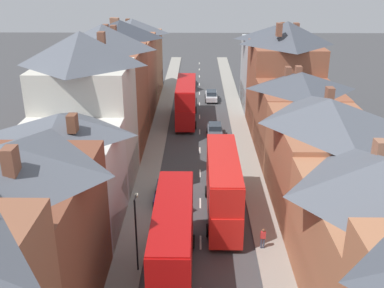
{
  "coord_description": "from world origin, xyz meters",
  "views": [
    {
      "loc": [
        -0.26,
        -10.45,
        19.32
      ],
      "look_at": [
        -0.84,
        32.98,
        1.97
      ],
      "focal_mm": 42.0,
      "sensor_mm": 36.0,
      "label": 1
    }
  ],
  "objects_px": {
    "double_decker_bus_far_approaching": "(173,240)",
    "car_parked_right_a": "(215,130)",
    "double_decker_bus_mid_street": "(186,101)",
    "car_near_silver": "(189,80)",
    "car_mid_black": "(165,192)",
    "street_lamp": "(136,229)",
    "double_decker_bus_lead": "(223,185)",
    "car_near_blue": "(211,96)",
    "pedestrian_mid_left": "(263,237)"
  },
  "relations": [
    {
      "from": "double_decker_bus_far_approaching",
      "to": "car_parked_right_a",
      "type": "xyz_separation_m",
      "value": [
        3.61,
        26.32,
        -1.98
      ]
    },
    {
      "from": "double_decker_bus_mid_street",
      "to": "car_near_silver",
      "type": "distance_m",
      "value": 19.72
    },
    {
      "from": "car_parked_right_a",
      "to": "double_decker_bus_far_approaching",
      "type": "bearing_deg",
      "value": -97.81
    },
    {
      "from": "car_near_silver",
      "to": "car_mid_black",
      "type": "xyz_separation_m",
      "value": [
        -1.3,
        -41.27,
        -0.04
      ]
    },
    {
      "from": "street_lamp",
      "to": "double_decker_bus_lead",
      "type": "bearing_deg",
      "value": 50.0
    },
    {
      "from": "double_decker_bus_lead",
      "to": "car_near_blue",
      "type": "height_order",
      "value": "double_decker_bus_lead"
    },
    {
      "from": "double_decker_bus_far_approaching",
      "to": "pedestrian_mid_left",
      "type": "height_order",
      "value": "double_decker_bus_far_approaching"
    },
    {
      "from": "double_decker_bus_mid_street",
      "to": "pedestrian_mid_left",
      "type": "distance_m",
      "value": 29.73
    },
    {
      "from": "car_mid_black",
      "to": "pedestrian_mid_left",
      "type": "bearing_deg",
      "value": -44.03
    },
    {
      "from": "double_decker_bus_lead",
      "to": "car_near_blue",
      "type": "distance_m",
      "value": 34.09
    },
    {
      "from": "double_decker_bus_mid_street",
      "to": "car_parked_right_a",
      "type": "distance_m",
      "value": 7.1
    },
    {
      "from": "car_near_blue",
      "to": "car_mid_black",
      "type": "distance_m",
      "value": 31.78
    },
    {
      "from": "car_near_blue",
      "to": "car_parked_right_a",
      "type": "bearing_deg",
      "value": -90.0
    },
    {
      "from": "double_decker_bus_far_approaching",
      "to": "car_mid_black",
      "type": "distance_m",
      "value": 10.72
    },
    {
      "from": "double_decker_bus_mid_street",
      "to": "car_mid_black",
      "type": "bearing_deg",
      "value": -93.41
    },
    {
      "from": "double_decker_bus_far_approaching",
      "to": "street_lamp",
      "type": "xyz_separation_m",
      "value": [
        -2.44,
        0.63,
        0.43
      ]
    },
    {
      "from": "car_near_silver",
      "to": "street_lamp",
      "type": "xyz_separation_m",
      "value": [
        -2.45,
        -51.1,
        2.4
      ]
    },
    {
      "from": "car_parked_right_a",
      "to": "street_lamp",
      "type": "relative_size",
      "value": 0.74
    },
    {
      "from": "car_near_blue",
      "to": "pedestrian_mid_left",
      "type": "distance_m",
      "value": 38.84
    },
    {
      "from": "car_near_silver",
      "to": "car_parked_right_a",
      "type": "bearing_deg",
      "value": -81.94
    },
    {
      "from": "pedestrian_mid_left",
      "to": "street_lamp",
      "type": "distance_m",
      "value": 9.36
    },
    {
      "from": "double_decker_bus_mid_street",
      "to": "double_decker_bus_far_approaching",
      "type": "relative_size",
      "value": 1.0
    },
    {
      "from": "pedestrian_mid_left",
      "to": "double_decker_bus_mid_street",
      "type": "bearing_deg",
      "value": 102.28
    },
    {
      "from": "car_mid_black",
      "to": "pedestrian_mid_left",
      "type": "distance_m",
      "value": 10.58
    },
    {
      "from": "double_decker_bus_mid_street",
      "to": "car_near_silver",
      "type": "bearing_deg",
      "value": 89.97
    },
    {
      "from": "double_decker_bus_lead",
      "to": "car_mid_black",
      "type": "relative_size",
      "value": 2.45
    },
    {
      "from": "car_parked_right_a",
      "to": "street_lamp",
      "type": "xyz_separation_m",
      "value": [
        -6.05,
        -25.69,
        2.4
      ]
    },
    {
      "from": "car_near_silver",
      "to": "street_lamp",
      "type": "height_order",
      "value": "street_lamp"
    },
    {
      "from": "double_decker_bus_far_approaching",
      "to": "pedestrian_mid_left",
      "type": "relative_size",
      "value": 6.71
    },
    {
      "from": "car_near_blue",
      "to": "double_decker_bus_lead",
      "type": "bearing_deg",
      "value": -90.02
    },
    {
      "from": "double_decker_bus_far_approaching",
      "to": "street_lamp",
      "type": "relative_size",
      "value": 1.96
    },
    {
      "from": "double_decker_bus_mid_street",
      "to": "car_mid_black",
      "type": "xyz_separation_m",
      "value": [
        -1.29,
        -21.65,
        -2.01
      ]
    },
    {
      "from": "pedestrian_mid_left",
      "to": "double_decker_bus_far_approaching",
      "type": "bearing_deg",
      "value": -153.81
    },
    {
      "from": "double_decker_bus_mid_street",
      "to": "car_mid_black",
      "type": "distance_m",
      "value": 21.78
    },
    {
      "from": "double_decker_bus_lead",
      "to": "street_lamp",
      "type": "height_order",
      "value": "street_lamp"
    },
    {
      "from": "street_lamp",
      "to": "double_decker_bus_mid_street",
      "type": "bearing_deg",
      "value": 85.57
    },
    {
      "from": "car_near_blue",
      "to": "pedestrian_mid_left",
      "type": "bearing_deg",
      "value": -86.01
    },
    {
      "from": "car_near_silver",
      "to": "street_lamp",
      "type": "relative_size",
      "value": 0.77
    },
    {
      "from": "car_parked_right_a",
      "to": "car_mid_black",
      "type": "relative_size",
      "value": 0.92
    },
    {
      "from": "double_decker_bus_lead",
      "to": "car_parked_right_a",
      "type": "height_order",
      "value": "double_decker_bus_lead"
    },
    {
      "from": "double_decker_bus_mid_street",
      "to": "pedestrian_mid_left",
      "type": "relative_size",
      "value": 6.71
    },
    {
      "from": "double_decker_bus_lead",
      "to": "double_decker_bus_far_approaching",
      "type": "height_order",
      "value": "same"
    },
    {
      "from": "double_decker_bus_lead",
      "to": "double_decker_bus_mid_street",
      "type": "distance_m",
      "value": 24.54
    },
    {
      "from": "double_decker_bus_lead",
      "to": "street_lamp",
      "type": "relative_size",
      "value": 1.96
    },
    {
      "from": "car_mid_black",
      "to": "double_decker_bus_mid_street",
      "type": "bearing_deg",
      "value": 86.59
    },
    {
      "from": "double_decker_bus_far_approaching",
      "to": "car_near_silver",
      "type": "height_order",
      "value": "double_decker_bus_far_approaching"
    },
    {
      "from": "car_parked_right_a",
      "to": "pedestrian_mid_left",
      "type": "relative_size",
      "value": 2.54
    },
    {
      "from": "double_decker_bus_mid_street",
      "to": "car_mid_black",
      "type": "height_order",
      "value": "double_decker_bus_mid_street"
    },
    {
      "from": "car_near_silver",
      "to": "pedestrian_mid_left",
      "type": "height_order",
      "value": "pedestrian_mid_left"
    },
    {
      "from": "car_near_silver",
      "to": "street_lamp",
      "type": "distance_m",
      "value": 51.21
    }
  ]
}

